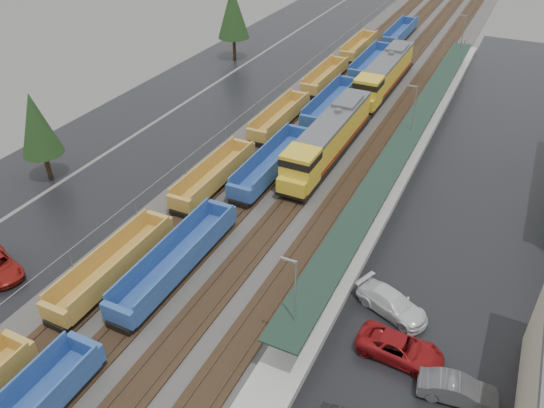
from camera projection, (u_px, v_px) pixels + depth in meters
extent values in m
cube|color=#302D2B|center=(353.00, 107.00, 68.19)|extent=(20.00, 160.00, 0.08)
cube|color=black|center=(310.00, 98.00, 70.30)|extent=(2.60, 160.00, 0.15)
cube|color=#473326|center=(305.00, 96.00, 70.50)|extent=(0.08, 160.00, 0.07)
cube|color=#473326|center=(315.00, 98.00, 69.98)|extent=(0.08, 160.00, 0.07)
cube|color=black|center=(338.00, 103.00, 68.85)|extent=(2.60, 160.00, 0.15)
cube|color=#473326|center=(333.00, 101.00, 69.05)|extent=(0.08, 160.00, 0.07)
cube|color=#473326|center=(343.00, 103.00, 68.53)|extent=(0.08, 160.00, 0.07)
cube|color=black|center=(368.00, 109.00, 67.40)|extent=(2.60, 160.00, 0.15)
cube|color=#473326|center=(362.00, 107.00, 67.60)|extent=(0.08, 160.00, 0.07)
cube|color=#473326|center=(373.00, 109.00, 67.08)|extent=(0.08, 160.00, 0.07)
cube|color=black|center=(399.00, 115.00, 65.95)|extent=(2.60, 160.00, 0.15)
cube|color=#473326|center=(393.00, 113.00, 66.15)|extent=(0.08, 160.00, 0.07)
cube|color=#473326|center=(404.00, 115.00, 65.62)|extent=(0.08, 160.00, 0.07)
cube|color=black|center=(250.00, 88.00, 73.65)|extent=(10.00, 160.00, 0.02)
cube|color=black|center=(189.00, 77.00, 77.28)|extent=(9.00, 160.00, 0.02)
cube|color=black|center=(499.00, 176.00, 53.85)|extent=(16.00, 100.00, 0.02)
cube|color=#9E9B93|center=(407.00, 154.00, 57.11)|extent=(3.00, 80.00, 0.70)
cylinder|color=gray|center=(323.00, 286.00, 37.61)|extent=(0.16, 0.16, 2.40)
cylinder|color=gray|center=(382.00, 186.00, 48.79)|extent=(0.16, 0.16, 2.40)
cylinder|color=gray|center=(420.00, 123.00, 59.97)|extent=(0.16, 0.16, 2.40)
cylinder|color=gray|center=(445.00, 79.00, 71.16)|extent=(0.16, 0.16, 2.40)
cylinder|color=gray|center=(464.00, 48.00, 82.34)|extent=(0.16, 0.16, 2.40)
cube|color=black|center=(411.00, 130.00, 55.52)|extent=(2.60, 65.00, 0.15)
cylinder|color=gray|center=(295.00, 311.00, 32.71)|extent=(0.12, 0.12, 8.00)
cube|color=gray|center=(289.00, 260.00, 30.71)|extent=(1.00, 0.15, 0.12)
cylinder|color=gray|center=(412.00, 123.00, 55.07)|extent=(0.12, 0.12, 8.00)
cube|color=gray|center=(412.00, 86.00, 53.07)|extent=(1.00, 0.15, 0.12)
cylinder|color=gray|center=(461.00, 43.00, 77.44)|extent=(0.12, 0.12, 8.00)
cube|color=gray|center=(463.00, 15.00, 75.44)|extent=(1.00, 0.15, 0.12)
cylinder|color=gray|center=(71.00, 261.00, 41.28)|extent=(0.08, 0.08, 2.00)
cylinder|color=gray|center=(136.00, 209.00, 47.24)|extent=(0.08, 0.08, 2.00)
cylinder|color=gray|center=(186.00, 168.00, 53.21)|extent=(0.08, 0.08, 2.00)
cylinder|color=gray|center=(226.00, 136.00, 59.17)|extent=(0.08, 0.08, 2.00)
cylinder|color=gray|center=(258.00, 110.00, 65.14)|extent=(0.08, 0.08, 2.00)
cylinder|color=gray|center=(286.00, 88.00, 71.10)|extent=(0.08, 0.08, 2.00)
cylinder|color=gray|center=(309.00, 69.00, 77.06)|extent=(0.08, 0.08, 2.00)
cylinder|color=gray|center=(328.00, 53.00, 83.03)|extent=(0.08, 0.08, 2.00)
cylinder|color=gray|center=(345.00, 39.00, 88.99)|extent=(0.08, 0.08, 2.00)
cylinder|color=gray|center=(360.00, 27.00, 94.96)|extent=(0.08, 0.08, 2.00)
cylinder|color=gray|center=(373.00, 17.00, 100.92)|extent=(0.08, 0.08, 2.00)
cylinder|color=gray|center=(385.00, 7.00, 106.88)|extent=(0.08, 0.08, 2.00)
cube|color=gray|center=(286.00, 80.00, 70.54)|extent=(0.05, 160.00, 0.05)
cylinder|color=#332316|center=(47.00, 165.00, 53.08)|extent=(0.50, 0.50, 2.70)
cone|color=black|center=(36.00, 124.00, 50.56)|extent=(3.96, 3.96, 6.30)
cylinder|color=#332316|center=(234.00, 48.00, 83.09)|extent=(0.50, 0.50, 3.30)
cone|color=black|center=(233.00, 12.00, 80.02)|extent=(4.84, 4.84, 7.70)
cube|color=black|center=(329.00, 150.00, 56.71)|extent=(3.05, 20.36, 0.41)
cube|color=#C58D1C|center=(334.00, 132.00, 56.50)|extent=(2.85, 16.29, 3.05)
cube|color=#C58D1C|center=(300.00, 168.00, 49.70)|extent=(3.05, 3.26, 3.46)
cube|color=black|center=(301.00, 158.00, 49.14)|extent=(3.11, 3.31, 0.71)
cube|color=#C58D1C|center=(292.00, 186.00, 48.91)|extent=(2.85, 1.02, 1.43)
cube|color=#59595B|center=(335.00, 118.00, 55.59)|extent=(2.90, 16.29, 0.36)
cube|color=maroon|center=(320.00, 139.00, 57.70)|extent=(0.04, 16.29, 0.36)
cube|color=maroon|center=(346.00, 145.00, 56.66)|extent=(0.04, 16.29, 0.36)
cube|color=black|center=(329.00, 153.00, 56.93)|extent=(2.24, 6.11, 0.61)
cube|color=black|center=(303.00, 184.00, 51.56)|extent=(2.44, 4.07, 0.51)
cube|color=black|center=(351.00, 127.00, 62.19)|extent=(2.44, 4.07, 0.51)
cylinder|color=#59595B|center=(338.00, 111.00, 56.17)|extent=(0.71, 0.71, 0.51)
cube|color=#59595B|center=(348.00, 102.00, 58.48)|extent=(2.44, 4.07, 0.51)
cube|color=black|center=(384.00, 85.00, 72.36)|extent=(3.05, 20.36, 0.41)
cube|color=#C58D1C|center=(388.00, 70.00, 72.15)|extent=(2.85, 16.29, 3.05)
cube|color=#C58D1C|center=(368.00, 91.00, 65.36)|extent=(3.05, 3.26, 3.46)
cube|color=black|center=(369.00, 83.00, 64.79)|extent=(3.11, 3.31, 0.71)
cube|color=#C58D1C|center=(362.00, 104.00, 64.56)|extent=(2.85, 1.02, 1.43)
cube|color=#59595B|center=(389.00, 58.00, 71.24)|extent=(2.90, 16.29, 0.36)
cube|color=maroon|center=(376.00, 77.00, 73.36)|extent=(0.04, 16.29, 0.36)
cube|color=maroon|center=(397.00, 80.00, 72.31)|extent=(0.04, 16.29, 0.36)
cube|color=black|center=(384.00, 87.00, 72.59)|extent=(2.24, 6.11, 0.61)
cube|color=black|center=(368.00, 106.00, 67.22)|extent=(2.44, 4.07, 0.51)
cube|color=black|center=(397.00, 70.00, 77.84)|extent=(2.44, 4.07, 0.51)
cylinder|color=#59595B|center=(391.00, 54.00, 71.83)|extent=(0.71, 0.71, 0.51)
cube|color=#59595B|center=(397.00, 48.00, 74.14)|extent=(2.44, 4.07, 0.51)
cube|color=#AE8430|center=(20.00, 345.00, 33.72)|extent=(2.46, 0.47, 1.33)
cube|color=black|center=(16.00, 362.00, 33.75)|extent=(1.89, 2.08, 0.47)
cube|color=#AE8430|center=(114.00, 269.00, 40.75)|extent=(2.46, 11.63, 0.24)
cube|color=#AE8430|center=(100.00, 256.00, 40.71)|extent=(0.14, 11.63, 1.70)
cube|color=#AE8430|center=(125.00, 265.00, 39.85)|extent=(0.14, 11.63, 1.70)
cube|color=#AE8430|center=(54.00, 314.00, 35.91)|extent=(2.46, 0.47, 1.33)
cube|color=#AE8430|center=(160.00, 221.00, 44.86)|extent=(2.46, 0.47, 1.33)
cube|color=black|center=(64.00, 318.00, 36.93)|extent=(1.89, 2.08, 0.47)
cube|color=black|center=(156.00, 234.00, 44.89)|extent=(1.89, 2.08, 0.47)
cube|color=#AE8430|center=(215.00, 179.00, 51.89)|extent=(2.46, 11.63, 0.24)
cube|color=#AE8430|center=(204.00, 168.00, 51.85)|extent=(0.14, 11.63, 1.70)
cube|color=#AE8430|center=(225.00, 174.00, 50.99)|extent=(0.14, 11.63, 1.70)
cube|color=#AE8430|center=(179.00, 204.00, 47.05)|extent=(2.46, 0.47, 1.33)
cube|color=#AE8430|center=(244.00, 147.00, 56.00)|extent=(2.46, 0.47, 1.33)
cube|color=black|center=(185.00, 209.00, 48.07)|extent=(1.89, 2.08, 0.47)
cube|color=black|center=(241.00, 157.00, 56.03)|extent=(1.89, 2.08, 0.47)
cube|color=#AE8430|center=(280.00, 120.00, 63.03)|extent=(2.46, 11.63, 0.24)
cube|color=#AE8430|center=(271.00, 112.00, 62.99)|extent=(0.14, 11.63, 1.70)
cube|color=#AE8430|center=(289.00, 115.00, 62.13)|extent=(0.14, 11.63, 1.70)
cube|color=#AE8430|center=(257.00, 136.00, 58.19)|extent=(2.46, 0.47, 1.33)
cube|color=#AE8430|center=(300.00, 97.00, 67.14)|extent=(2.46, 0.47, 1.33)
cube|color=black|center=(259.00, 141.00, 59.21)|extent=(1.89, 2.08, 0.47)
cube|color=black|center=(298.00, 106.00, 67.18)|extent=(1.89, 2.08, 0.47)
cube|color=#AE8430|center=(325.00, 79.00, 74.18)|extent=(2.46, 11.63, 0.24)
cube|color=#AE8430|center=(318.00, 72.00, 74.13)|extent=(0.14, 11.63, 1.70)
cube|color=#AE8430|center=(334.00, 75.00, 73.27)|extent=(0.14, 11.63, 1.70)
cube|color=#AE8430|center=(309.00, 89.00, 69.33)|extent=(2.46, 0.47, 1.33)
cube|color=#AE8430|center=(340.00, 62.00, 78.28)|extent=(2.46, 0.47, 1.33)
cube|color=black|center=(311.00, 94.00, 70.35)|extent=(1.89, 2.08, 0.47)
cube|color=black|center=(338.00, 69.00, 78.32)|extent=(1.89, 2.08, 0.47)
cube|color=#AE8430|center=(359.00, 49.00, 85.32)|extent=(2.46, 11.63, 0.24)
cube|color=#AE8430|center=(352.00, 43.00, 85.27)|extent=(0.14, 11.63, 1.70)
cube|color=#AE8430|center=(367.00, 45.00, 84.41)|extent=(0.14, 11.63, 1.70)
cube|color=#AE8430|center=(347.00, 56.00, 80.47)|extent=(2.46, 0.47, 1.33)
cube|color=#AE8430|center=(370.00, 35.00, 89.42)|extent=(2.46, 0.47, 1.33)
cube|color=black|center=(348.00, 61.00, 81.49)|extent=(1.89, 2.08, 0.47)
cube|color=black|center=(369.00, 42.00, 89.46)|extent=(1.89, 2.08, 0.47)
cube|color=navy|center=(86.00, 347.00, 33.44)|extent=(2.61, 0.50, 1.40)
cube|color=black|center=(81.00, 366.00, 33.48)|extent=(2.00, 2.21, 0.50)
cube|color=navy|center=(178.00, 263.00, 41.29)|extent=(2.61, 13.38, 0.25)
cube|color=navy|center=(163.00, 250.00, 41.24)|extent=(0.15, 13.38, 1.80)
cube|color=navy|center=(190.00, 259.00, 40.33)|extent=(0.15, 13.38, 1.80)
cube|color=navy|center=(118.00, 315.00, 35.76)|extent=(2.61, 0.50, 1.40)
cube|color=navy|center=(222.00, 211.00, 46.03)|extent=(2.61, 0.50, 1.40)
cube|color=black|center=(127.00, 319.00, 36.84)|extent=(2.00, 2.21, 0.50)
cube|color=black|center=(218.00, 224.00, 46.07)|extent=(2.00, 2.21, 0.50)
cube|color=navy|center=(272.00, 166.00, 53.88)|extent=(2.61, 13.38, 0.25)
cube|color=navy|center=(261.00, 156.00, 53.83)|extent=(0.15, 13.38, 1.80)
cube|color=navy|center=(283.00, 161.00, 52.92)|extent=(0.15, 13.38, 1.80)
cube|color=navy|center=(239.00, 193.00, 48.35)|extent=(2.61, 0.50, 1.40)
cube|color=navy|center=(299.00, 133.00, 58.62)|extent=(2.61, 0.50, 1.40)
cube|color=black|center=(243.00, 199.00, 49.43)|extent=(2.00, 2.21, 0.50)
cube|color=black|center=(297.00, 143.00, 58.66)|extent=(2.00, 2.21, 0.50)
cube|color=navy|center=(331.00, 106.00, 66.47)|extent=(2.61, 13.38, 0.25)
cube|color=navy|center=(322.00, 97.00, 66.42)|extent=(0.15, 13.38, 1.80)
cube|color=navy|center=(341.00, 101.00, 65.51)|extent=(0.15, 13.38, 1.80)
cube|color=navy|center=(310.00, 122.00, 60.94)|extent=(2.61, 0.50, 1.40)
cube|color=navy|center=(349.00, 82.00, 71.21)|extent=(2.61, 0.50, 1.40)
cube|color=black|center=(312.00, 127.00, 62.02)|extent=(2.00, 2.21, 0.50)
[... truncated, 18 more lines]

